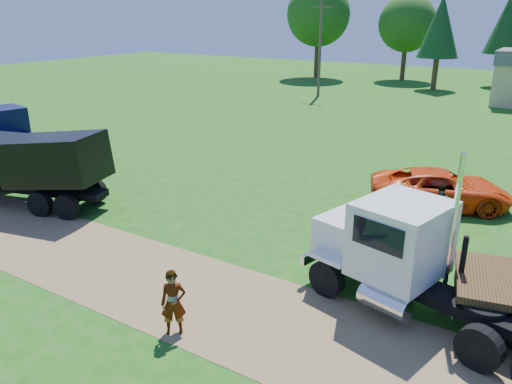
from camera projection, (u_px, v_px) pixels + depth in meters
The scene contains 8 objects.
ground at pixel (234, 309), 13.69m from camera, with size 140.00×140.00×0.00m, color #1A5011.
dirt_track at pixel (234, 309), 13.69m from camera, with size 120.00×4.20×0.01m, color brown.
white_semi_tractor at pixel (402, 255), 13.41m from camera, with size 7.57×4.06×4.47m.
black_dump_truck at pixel (28, 164), 20.59m from camera, with size 7.60×4.07×3.23m.
navy_truck at pixel (5, 138), 25.80m from camera, with size 7.13×3.81×3.04m.
orange_pickup at pixel (440, 189), 20.72m from camera, with size 2.60×5.64×1.57m, color red.
spectator_a at pixel (173, 303), 12.40m from camera, with size 0.63×0.42×1.74m, color #999999.
spectator_b at pixel (439, 204), 19.05m from camera, with size 0.76×0.59×1.57m, color #999999.
Camera 1 is at (6.75, -9.69, 7.66)m, focal length 35.00 mm.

